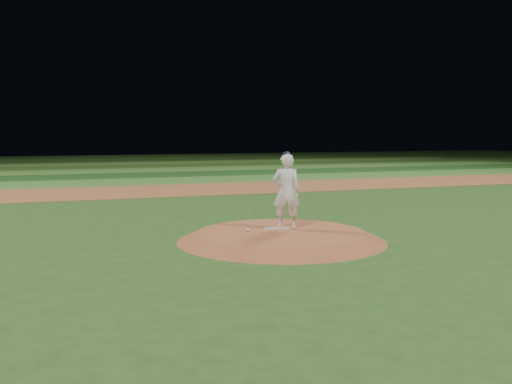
{
  "coord_description": "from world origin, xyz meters",
  "views": [
    {
      "loc": [
        -5.64,
        -13.75,
        2.86
      ],
      "look_at": [
        0.0,
        2.0,
        1.1
      ],
      "focal_mm": 40.0,
      "sensor_mm": 36.0,
      "label": 1
    }
  ],
  "objects_px": {
    "pitching_rubber": "(277,228)",
    "rosin_bag": "(248,230)",
    "pitcher_on_mound": "(286,191)",
    "pitchers_mound": "(282,236)"
  },
  "relations": [
    {
      "from": "pitching_rubber",
      "to": "rosin_bag",
      "type": "height_order",
      "value": "rosin_bag"
    },
    {
      "from": "rosin_bag",
      "to": "pitcher_on_mound",
      "type": "bearing_deg",
      "value": 0.34
    },
    {
      "from": "pitchers_mound",
      "to": "pitching_rubber",
      "type": "relative_size",
      "value": 8.11
    },
    {
      "from": "pitchers_mound",
      "to": "rosin_bag",
      "type": "height_order",
      "value": "rosin_bag"
    },
    {
      "from": "pitching_rubber",
      "to": "pitcher_on_mound",
      "type": "distance_m",
      "value": 1.05
    },
    {
      "from": "pitchers_mound",
      "to": "pitching_rubber",
      "type": "xyz_separation_m",
      "value": [
        0.01,
        0.39,
        0.14
      ]
    },
    {
      "from": "rosin_bag",
      "to": "pitching_rubber",
      "type": "bearing_deg",
      "value": 2.5
    },
    {
      "from": "pitching_rubber",
      "to": "rosin_bag",
      "type": "distance_m",
      "value": 0.83
    },
    {
      "from": "pitchers_mound",
      "to": "pitching_rubber",
      "type": "bearing_deg",
      "value": 88.18
    },
    {
      "from": "pitchers_mound",
      "to": "pitcher_on_mound",
      "type": "bearing_deg",
      "value": 51.63
    }
  ]
}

